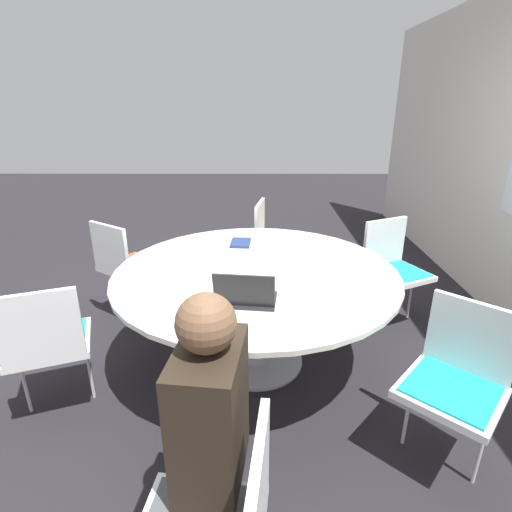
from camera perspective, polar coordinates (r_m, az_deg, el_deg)
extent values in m
plane|color=black|center=(3.02, 0.00, -14.74)|extent=(16.00, 16.00, 0.00)
cylinder|color=#B7B7BC|center=(3.01, 0.00, -14.58)|extent=(0.67, 0.67, 0.02)
cylinder|color=#B7B7BC|center=(2.82, 0.00, -8.87)|extent=(0.20, 0.20, 0.67)
cylinder|color=silver|center=(2.66, 0.00, -2.31)|extent=(1.88, 1.88, 0.03)
cube|color=white|center=(1.39, 0.31, -31.56)|extent=(0.42, 0.08, 0.40)
cube|color=white|center=(2.26, 25.99, -17.19)|extent=(0.61, 0.61, 0.04)
cube|color=teal|center=(2.25, 26.10, -16.66)|extent=(0.53, 0.54, 0.01)
cube|color=white|center=(2.31, 28.40, -10.27)|extent=(0.30, 0.33, 0.40)
cylinder|color=silver|center=(2.39, 29.44, -22.95)|extent=(0.02, 0.02, 0.43)
cylinder|color=silver|center=(2.44, 20.83, -20.17)|extent=(0.02, 0.02, 0.43)
cube|color=white|center=(3.47, 19.60, -2.49)|extent=(0.57, 0.58, 0.04)
cube|color=teal|center=(3.46, 19.66, -2.10)|extent=(0.50, 0.51, 0.01)
cube|color=white|center=(3.52, 17.87, 1.92)|extent=(0.21, 0.39, 0.40)
cylinder|color=silver|center=(3.69, 21.18, -5.30)|extent=(0.02, 0.02, 0.43)
cylinder|color=silver|center=(3.45, 16.97, -6.59)|extent=(0.02, 0.02, 0.43)
cube|color=white|center=(3.94, 3.32, 1.59)|extent=(0.51, 0.49, 0.04)
cube|color=olive|center=(3.93, 3.33, 1.95)|extent=(0.45, 0.43, 0.01)
cube|color=white|center=(3.90, 0.54, 4.81)|extent=(0.42, 0.10, 0.40)
cylinder|color=silver|center=(4.19, 3.56, -0.59)|extent=(0.02, 0.02, 0.43)
cylinder|color=silver|center=(3.86, 2.92, -2.56)|extent=(0.02, 0.02, 0.43)
cube|color=white|center=(3.59, -17.26, -1.41)|extent=(0.59, 0.60, 0.04)
cube|color=#E04C1E|center=(3.58, -17.30, -1.03)|extent=(0.52, 0.53, 0.01)
cube|color=white|center=(3.41, -20.17, 0.97)|extent=(0.26, 0.36, 0.40)
cylinder|color=silver|center=(3.82, -18.60, -4.04)|extent=(0.02, 0.02, 0.43)
cylinder|color=silver|center=(3.56, -15.00, -5.53)|extent=(0.02, 0.02, 0.43)
cube|color=white|center=(2.68, -27.30, -11.01)|extent=(0.55, 0.56, 0.04)
cube|color=teal|center=(2.67, -27.40, -10.54)|extent=(0.48, 0.49, 0.01)
cube|color=white|center=(2.41, -28.63, -8.93)|extent=(0.17, 0.40, 0.40)
cylinder|color=silver|center=(2.84, -30.19, -15.37)|extent=(0.02, 0.02, 0.43)
cylinder|color=silver|center=(2.78, -22.70, -14.72)|extent=(0.02, 0.02, 0.43)
cylinder|color=#2D2319|center=(1.97, -8.38, -30.49)|extent=(0.10, 0.10, 0.47)
cube|color=#2D2319|center=(1.52, -6.47, -21.76)|extent=(0.38, 0.26, 0.55)
sphere|color=brown|center=(1.29, -7.16, -9.51)|extent=(0.20, 0.20, 0.20)
cube|color=#232326|center=(2.26, -1.33, -6.24)|extent=(0.26, 0.35, 0.02)
cube|color=#232326|center=(2.12, -1.75, -4.95)|extent=(0.09, 0.33, 0.20)
cube|color=black|center=(2.12, -1.73, -4.88)|extent=(0.07, 0.30, 0.17)
cube|color=navy|center=(3.14, -2.21, 1.90)|extent=(0.22, 0.16, 0.02)
cube|color=#661E56|center=(4.04, 14.38, -3.25)|extent=(0.36, 0.16, 0.28)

